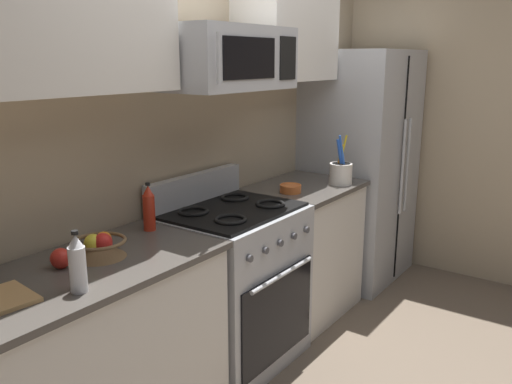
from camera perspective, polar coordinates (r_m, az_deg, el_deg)
name	(u,v)px	position (r m, az deg, el deg)	size (l,w,h in m)	color
wall_back	(181,136)	(3.09, -8.10, 5.97)	(8.00, 0.10, 2.60)	tan
counter_left	(86,370)	(2.47, -17.86, -17.75)	(1.26, 0.61, 0.91)	silver
range_oven	(233,284)	(3.09, -2.46, -9.92)	(0.76, 0.65, 1.09)	#B2B5BA
counter_right	(303,249)	(3.70, 5.08, -6.10)	(0.79, 0.61, 0.91)	silver
refrigerator	(359,167)	(4.29, 11.08, 2.69)	(0.85, 0.72, 1.80)	#B2B5BA
wall_right	(466,115)	(4.51, 21.71, 7.66)	(0.10, 8.00, 2.60)	tan
microwave	(227,58)	(2.84, -3.17, 14.19)	(0.77, 0.44, 0.32)	#B2B5BA
upper_cabinets_left	(27,8)	(2.25, -23.41, 17.75)	(1.25, 0.34, 0.65)	silver
upper_cabinets_right	(288,29)	(3.56, 3.42, 17.10)	(0.78, 0.34, 0.65)	silver
utensil_crock	(341,172)	(3.60, 9.12, 2.11)	(0.15, 0.15, 0.34)	white
fruit_basket	(100,246)	(2.36, -16.45, -5.60)	(0.23, 0.23, 0.11)	brown
apple_loose	(61,258)	(2.29, -20.29, -6.72)	(0.08, 0.08, 0.08)	red
bottle_vinegar	(77,264)	(2.02, -18.68, -7.35)	(0.06, 0.06, 0.23)	silver
bottle_hot_sauce	(149,208)	(2.65, -11.47, -1.75)	(0.06, 0.06, 0.24)	red
prep_bowl	(290,188)	(3.35, 3.73, 0.41)	(0.14, 0.14, 0.05)	#D1662D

